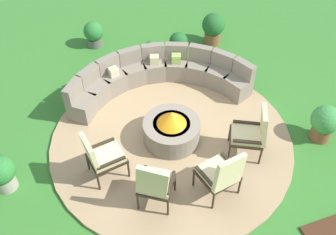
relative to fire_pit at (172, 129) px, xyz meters
name	(u,v)px	position (x,y,z in m)	size (l,w,h in m)	color
ground_plane	(171,141)	(0.00, 0.00, -0.34)	(24.00, 24.00, 0.00)	#387A2D
patio_circle	(171,140)	(0.00, 0.00, -0.31)	(4.64, 4.64, 0.06)	tan
fire_pit	(172,129)	(0.00, 0.00, 0.00)	(1.08, 1.08, 0.71)	gray
curved_stone_bench	(157,77)	(0.22, 1.52, 0.03)	(3.85, 1.71, 0.78)	gray
lounge_chair_front_left	(101,155)	(-1.41, -0.41, 0.26)	(0.71, 0.62, 1.01)	#2D2319
lounge_chair_front_right	(155,183)	(-0.74, -1.27, 0.30)	(0.74, 0.76, 1.13)	#2D2319
lounge_chair_back_left	(222,173)	(0.35, -1.43, 0.27)	(0.71, 0.71, 1.07)	#2D2319
lounge_chair_back_right	(253,132)	(1.24, -0.79, 0.27)	(0.78, 0.75, 1.07)	#2D2319
potted_plant_0	(152,49)	(0.44, 2.64, -0.06)	(0.32, 0.32, 0.50)	#605B56
potted_plant_1	(1,173)	(-3.06, -0.06, 0.07)	(0.51, 0.51, 0.73)	#A89E8E
potted_plant_2	(213,27)	(2.09, 2.79, 0.11)	(0.56, 0.56, 0.80)	brown
potted_plant_3	(325,122)	(2.75, -0.88, 0.10)	(0.55, 0.55, 0.78)	brown
potted_plant_4	(94,33)	(-0.72, 3.65, 0.02)	(0.48, 0.48, 0.65)	#605B56
potted_plant_5	(178,44)	(1.07, 2.51, 0.02)	(0.44, 0.44, 0.66)	#A89E8E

